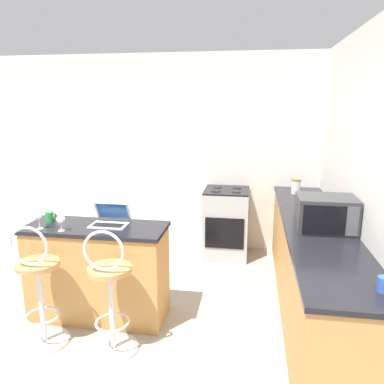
% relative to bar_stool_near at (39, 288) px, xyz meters
% --- Properties ---
extents(ground_plane, '(20.00, 20.00, 0.00)m').
position_rel_bar_stool_near_xyz_m(ground_plane, '(0.60, -0.14, -0.50)').
color(ground_plane, gray).
extents(wall_back, '(12.00, 0.06, 2.60)m').
position_rel_bar_stool_near_xyz_m(wall_back, '(0.60, 2.46, 0.80)').
color(wall_back, silver).
rests_on(wall_back, ground_plane).
extents(breakfast_bar, '(1.27, 0.50, 0.89)m').
position_rel_bar_stool_near_xyz_m(breakfast_bar, '(0.30, 0.48, -0.05)').
color(breakfast_bar, '#B27C42').
rests_on(breakfast_bar, ground_plane).
extents(counter_right, '(0.59, 3.10, 0.89)m').
position_rel_bar_stool_near_xyz_m(counter_right, '(2.27, 0.90, -0.06)').
color(counter_right, '#B27C42').
rests_on(counter_right, ground_plane).
extents(bar_stool_near, '(0.40, 0.40, 1.05)m').
position_rel_bar_stool_near_xyz_m(bar_stool_near, '(0.00, 0.00, 0.00)').
color(bar_stool_near, silver).
rests_on(bar_stool_near, ground_plane).
extents(bar_stool_far, '(0.40, 0.40, 1.05)m').
position_rel_bar_stool_near_xyz_m(bar_stool_far, '(0.60, 0.00, 0.00)').
color(bar_stool_far, silver).
rests_on(bar_stool_far, ground_plane).
extents(laptop, '(0.32, 0.26, 0.19)m').
position_rel_bar_stool_near_xyz_m(laptop, '(0.42, 0.55, 0.44)').
color(laptop, silver).
rests_on(laptop, breakfast_bar).
extents(microwave, '(0.48, 0.38, 0.30)m').
position_rel_bar_stool_near_xyz_m(microwave, '(2.30, 0.66, 0.54)').
color(microwave, '#2D2D30').
rests_on(microwave, counter_right).
extents(toaster, '(0.19, 0.28, 0.18)m').
position_rel_bar_stool_near_xyz_m(toaster, '(2.29, 1.18, 0.48)').
color(toaster, '#9EA3A8').
rests_on(toaster, counter_right).
extents(stove_range, '(0.56, 0.58, 0.90)m').
position_rel_bar_stool_near_xyz_m(stove_range, '(1.36, 2.13, -0.06)').
color(stove_range, '#9EA3A8').
rests_on(stove_range, ground_plane).
extents(storage_jar, '(0.11, 0.11, 0.18)m').
position_rel_bar_stool_near_xyz_m(storage_jar, '(2.20, 2.05, 0.48)').
color(storage_jar, silver).
rests_on(storage_jar, counter_right).
extents(wine_glass_short, '(0.07, 0.07, 0.16)m').
position_rel_bar_stool_near_xyz_m(wine_glass_short, '(-0.14, 0.32, 0.50)').
color(wine_glass_short, silver).
rests_on(wine_glass_short, breakfast_bar).
extents(mug_green, '(0.09, 0.08, 0.10)m').
position_rel_bar_stool_near_xyz_m(mug_green, '(-0.15, 0.52, 0.44)').
color(mug_green, '#338447').
rests_on(mug_green, breakfast_bar).
extents(wine_glass_tall, '(0.08, 0.08, 0.14)m').
position_rel_bar_stool_near_xyz_m(wine_glass_tall, '(0.07, 0.31, 0.49)').
color(wine_glass_tall, silver).
rests_on(wine_glass_tall, breakfast_bar).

